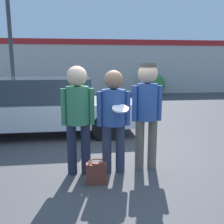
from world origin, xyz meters
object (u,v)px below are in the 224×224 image
Objects in this scene: person_middle_with_frisbee at (114,113)px; street_lamp at (14,3)px; handbag at (96,173)px; person_left at (78,111)px; shrub at (154,84)px; parked_car_near at (48,106)px; person_right at (147,106)px.

street_lamp is at bearing 118.90° from person_middle_with_frisbee.
handbag is (2.10, -4.74, -3.34)m from street_lamp.
street_lamp is at bearing 112.98° from person_left.
street_lamp reaches higher than handbag.
person_left reaches higher than person_middle_with_frisbee.
street_lamp is at bearing -138.48° from shrub.
parked_car_near is 3.53m from street_lamp.
street_lamp is 8.53m from shrub.
shrub is 3.35× the size of handbag.
parked_car_near is at bearing 127.73° from person_right.
person_right reaches higher than person_middle_with_frisbee.
parked_car_near is at bearing 117.80° from person_middle_with_frisbee.
parked_car_near is 8.69m from shrub.
person_right is 5.03× the size of handbag.
shrub is at bearing 72.48° from person_right.
person_middle_with_frisbee reaches higher than shrub.
person_middle_with_frisbee reaches higher than handbag.
street_lamp is (-1.85, 4.36, 2.48)m from person_left.
person_middle_with_frisbee is 1.41× the size of shrub.
person_left is at bearing -67.02° from street_lamp.
person_left is 0.98m from handbag.
shrub is (4.15, 9.67, -0.45)m from person_left.
person_middle_with_frisbee reaches higher than parked_car_near.
parked_car_near is (-0.77, 2.52, -0.33)m from person_left.
shrub is at bearing 68.79° from handbag.
person_right is (1.12, 0.07, 0.04)m from person_left.
shrub is at bearing 69.64° from person_middle_with_frisbee.
person_right is at bearing 7.96° from person_middle_with_frisbee.
person_left is at bearing -73.01° from parked_car_near.
street_lamp is at bearing 113.89° from handbag.
person_left reaches higher than shrub.
street_lamp reaches higher than person_right.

